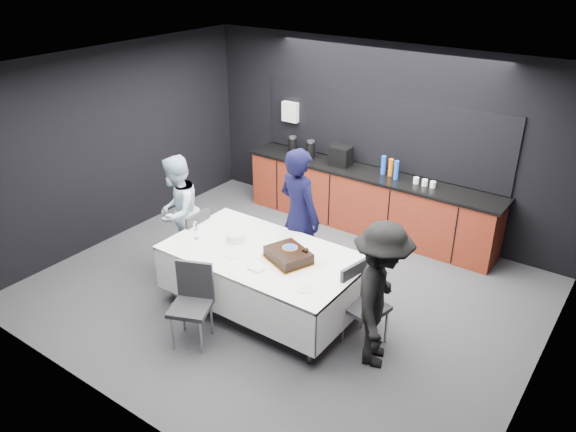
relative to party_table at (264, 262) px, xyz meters
The scene contains 18 objects.
ground 0.76m from the party_table, 90.00° to the left, with size 6.00×6.00×0.00m, color #3E3F43.
room_shell 1.28m from the party_table, 90.00° to the left, with size 6.04×5.04×2.82m.
kitchenette 2.62m from the party_table, 90.35° to the left, with size 4.10×0.64×2.05m.
party_table is the anchor object (origin of this frame).
cake_assembly 0.40m from the party_table, ahead, with size 0.64×0.59×0.17m.
plate_stack 0.48m from the party_table, behind, with size 0.23×0.23×0.10m, color white.
loose_plate_near 0.38m from the party_table, 132.81° to the right, with size 0.21×0.21×0.01m, color white.
loose_plate_right_a 0.70m from the party_table, 15.68° to the left, with size 0.20×0.20×0.01m, color white.
loose_plate_right_b 0.91m from the party_table, 24.13° to the right, with size 0.18×0.18×0.01m, color white.
loose_plate_far 0.48m from the party_table, 92.86° to the left, with size 0.19×0.19×0.01m, color white.
fork_pile 0.43m from the party_table, 63.84° to the right, with size 0.17×0.10×0.03m, color white.
champagne_flute 0.94m from the party_table, 166.16° to the right, with size 0.06×0.06×0.22m.
chair_left 1.25m from the party_table, behind, with size 0.43×0.43×0.92m.
chair_right 1.24m from the party_table, ahead, with size 0.49×0.49×0.92m.
chair_near 0.96m from the party_table, 107.68° to the right, with size 0.55×0.55×0.92m.
person_center 0.85m from the party_table, 92.95° to the left, with size 0.67×0.44×1.82m, color black.
person_left 1.60m from the party_table, behind, with size 0.76×0.59×1.57m, color silver.
person_right 1.56m from the party_table, ahead, with size 1.05×0.60×1.63m, color black.
Camera 1 is at (3.53, -4.88, 4.06)m, focal length 35.00 mm.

